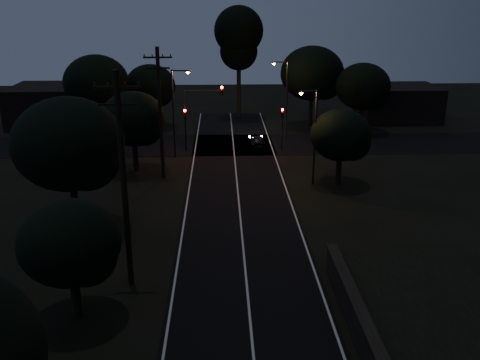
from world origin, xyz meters
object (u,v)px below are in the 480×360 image
streetlight_a (175,107)px  streetlight_b (285,95)px  car (257,141)px  signal_mast (203,106)px  signal_left (185,122)px  signal_right (282,121)px  streetlight_c (313,131)px  utility_pole_mid (124,179)px  utility_pole_far (160,112)px  tall_pine (239,38)px

streetlight_a → streetlight_b: same height
streetlight_b → car: size_ratio=2.37×
streetlight_a → signal_mast: bearing=39.8°
signal_left → signal_right: same height
signal_left → streetlight_a: size_ratio=0.51×
streetlight_b → streetlight_c: size_ratio=1.07×
utility_pole_mid → utility_pole_far: bearing=90.0°
signal_right → car: 3.42m
streetlight_b → signal_mast: bearing=-154.0°
signal_right → streetlight_b: bearing=80.0°
tall_pine → signal_left: 17.34m
car → streetlight_c: bearing=103.9°
signal_mast → streetlight_b: bearing=26.0°
signal_mast → car: bearing=13.5°
utility_pole_far → car: bearing=47.9°
signal_mast → signal_right: bearing=-0.0°
streetlight_a → car: size_ratio=2.37×
tall_pine → signal_mast: (-3.91, -15.01, -5.12)m
streetlight_b → streetlight_c: bearing=-87.9°
streetlight_c → streetlight_b: bearing=92.1°
utility_pole_mid → utility_pole_far: 17.00m
streetlight_a → streetlight_b: size_ratio=1.00×
streetlight_b → car: streetlight_b is taller
signal_left → signal_mast: 2.26m
tall_pine → streetlight_c: tall_pine is taller
utility_pole_far → signal_mast: utility_pole_far is taller
tall_pine → streetlight_a: 18.76m
signal_right → tall_pine: bearing=103.5°
signal_mast → streetlight_a: streetlight_a is taller
signal_left → signal_right: size_ratio=1.00×
utility_pole_mid → utility_pole_far: utility_pole_mid is taller
utility_pole_mid → streetlight_c: (11.83, 15.00, -1.39)m
streetlight_a → streetlight_c: (11.14, -8.00, -0.29)m
utility_pole_mid → streetlight_b: (11.31, 29.00, -1.10)m
signal_right → streetlight_a: streetlight_a is taller
signal_left → streetlight_a: (-0.71, -1.99, 1.80)m
utility_pole_far → streetlight_a: size_ratio=1.31×
utility_pole_mid → car: (8.37, 26.26, -5.16)m
streetlight_c → car: 12.37m
utility_pole_mid → tall_pine: size_ratio=0.84×
utility_pole_far → tall_pine: bearing=73.1°
signal_left → utility_pole_mid: bearing=-93.2°
utility_pole_far → streetlight_b: size_ratio=1.31×
utility_pole_mid → tall_pine: tall_pine is taller
signal_left → car: 7.44m
tall_pine → streetlight_b: size_ratio=1.64×
tall_pine → streetlight_b: 12.76m
utility_pole_far → signal_mast: (3.09, 7.99, -1.15)m
streetlight_a → car: (7.68, 3.26, -4.06)m
utility_pole_far → streetlight_a: bearing=83.4°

